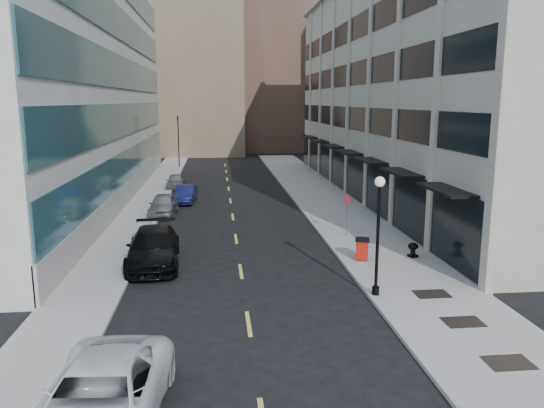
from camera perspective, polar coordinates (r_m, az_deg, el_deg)
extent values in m
plane|color=black|center=(17.79, -2.13, -15.33)|extent=(160.00, 160.00, 0.00)
cube|color=#9A968C|center=(37.72, 7.22, -1.01)|extent=(5.00, 80.00, 0.15)
cube|color=#9A968C|center=(37.15, -14.32, -1.45)|extent=(3.00, 80.00, 0.15)
cube|color=#BBB39E|center=(46.55, 17.19, 11.93)|extent=(14.00, 46.00, 18.00)
cube|color=black|center=(44.69, 8.40, 3.35)|extent=(0.18, 46.00, 3.60)
cube|color=black|center=(44.33, 8.57, 9.12)|extent=(0.12, 46.00, 1.80)
cube|color=black|center=(44.35, 8.71, 13.65)|extent=(0.12, 46.00, 1.80)
cube|color=black|center=(44.66, 8.84, 18.13)|extent=(0.12, 46.00, 1.80)
cube|color=#BBB39E|center=(22.78, 23.61, 12.92)|extent=(0.35, 0.60, 18.00)
cube|color=#BBB39E|center=(28.17, 17.51, 12.79)|extent=(0.35, 0.60, 18.00)
cube|color=#BBB39E|center=(33.77, 13.41, 12.63)|extent=(0.35, 0.60, 18.00)
cube|color=#BBB39E|center=(39.49, 10.48, 12.47)|extent=(0.35, 0.60, 18.00)
cube|color=#BBB39E|center=(45.28, 8.31, 12.34)|extent=(0.35, 0.60, 18.00)
cube|color=#BBB39E|center=(51.12, 6.63, 12.22)|extent=(0.35, 0.60, 18.00)
cube|color=#BBB39E|center=(56.99, 5.29, 12.12)|extent=(0.35, 0.60, 18.00)
cube|color=#BBB39E|center=(62.89, 4.21, 12.03)|extent=(0.35, 0.60, 18.00)
cube|color=black|center=(25.46, 18.16, 1.46)|extent=(1.30, 4.00, 0.12)
cube|color=black|center=(30.97, 13.67, 3.32)|extent=(1.30, 4.00, 0.12)
cube|color=black|center=(36.63, 10.54, 4.60)|extent=(1.30, 4.00, 0.12)
cube|color=black|center=(42.39, 8.25, 5.53)|extent=(1.30, 4.00, 0.12)
cube|color=black|center=(48.20, 6.51, 6.23)|extent=(1.30, 4.00, 0.12)
cube|color=black|center=(54.06, 5.14, 6.77)|extent=(1.30, 4.00, 0.12)
cube|color=black|center=(59.94, 4.03, 7.20)|extent=(1.30, 4.00, 0.12)
cube|color=silver|center=(45.49, -25.86, 12.63)|extent=(16.00, 46.00, 20.00)
cube|color=#9A968C|center=(44.02, -14.97, 1.53)|extent=(0.20, 46.00, 1.80)
cube|color=#285B5F|center=(43.74, -15.12, 4.24)|extent=(0.14, 45.60, 2.40)
cube|color=#285B5F|center=(43.48, -15.35, 8.82)|extent=(0.14, 45.60, 2.40)
cube|color=#285B5F|center=(43.51, -15.59, 13.43)|extent=(0.14, 45.60, 2.40)
cube|color=#285B5F|center=(43.82, -15.84, 18.00)|extent=(0.14, 45.60, 2.40)
cube|color=#7E6752|center=(84.18, -8.28, 15.10)|extent=(14.00, 18.00, 28.00)
cube|color=brown|center=(88.83, -0.12, 16.94)|extent=(12.00, 16.00, 34.00)
cube|color=#7E6752|center=(94.85, -14.19, 12.60)|extent=(12.00, 14.00, 22.00)
cube|color=#BBB39E|center=(84.11, 7.27, 12.40)|extent=(10.00, 14.00, 20.00)
cube|color=black|center=(18.10, 24.10, -15.31)|extent=(1.40, 1.00, 0.01)
cube|color=black|center=(20.50, 19.86, -11.84)|extent=(1.40, 1.00, 0.01)
cube|color=black|center=(22.86, 16.81, -9.25)|extent=(1.40, 1.00, 0.01)
cube|color=#D8CC4C|center=(19.60, -2.54, -12.72)|extent=(0.15, 2.20, 0.01)
cube|color=#D8CC4C|center=(25.20, -3.37, -7.23)|extent=(0.15, 2.20, 0.01)
cube|color=#D8CC4C|center=(30.95, -3.89, -3.75)|extent=(0.15, 2.20, 0.01)
cube|color=#D8CC4C|center=(36.78, -4.24, -1.37)|extent=(0.15, 2.20, 0.01)
cube|color=#D8CC4C|center=(42.65, -4.50, 0.36)|extent=(0.15, 2.20, 0.01)
cube|color=#D8CC4C|center=(48.56, -4.69, 1.66)|extent=(0.15, 2.20, 0.01)
cube|color=#D8CC4C|center=(54.49, -4.84, 2.69)|extent=(0.15, 2.20, 0.01)
cube|color=#D8CC4C|center=(60.43, -4.97, 3.51)|extent=(0.15, 2.20, 0.01)
cube|color=#D8CC4C|center=(66.38, -5.07, 4.19)|extent=(0.15, 2.20, 0.01)
cylinder|color=black|center=(64.25, -10.02, 6.52)|extent=(0.12, 0.12, 6.00)
imported|color=black|center=(64.09, -10.11, 9.18)|extent=(0.66, 0.66, 1.98)
imported|color=white|center=(14.14, -18.01, -19.46)|extent=(3.25, 6.31, 1.70)
imported|color=black|center=(26.54, -12.62, -4.57)|extent=(2.78, 6.15, 1.75)
imported|color=gray|center=(37.78, -11.60, -0.08)|extent=(1.98, 4.50, 1.51)
imported|color=#14194B|center=(42.22, -9.28, 1.06)|extent=(1.75, 4.21, 1.36)
imported|color=gray|center=(49.22, -10.32, 2.43)|extent=(1.60, 3.92, 1.33)
cube|color=#B1170B|center=(26.62, 9.66, -4.85)|extent=(0.74, 0.74, 0.96)
cube|color=black|center=(26.49, 9.69, -3.79)|extent=(0.83, 0.83, 0.12)
cylinder|color=black|center=(26.98, 9.05, -5.55)|extent=(0.06, 0.21, 0.21)
cylinder|color=black|center=(27.09, 9.84, -5.51)|extent=(0.06, 0.21, 0.21)
cylinder|color=black|center=(22.22, 11.08, -9.12)|extent=(0.30, 0.30, 0.34)
cylinder|color=black|center=(21.57, 11.30, -3.68)|extent=(0.13, 0.13, 4.32)
sphere|color=silver|center=(21.11, 11.53, 2.37)|extent=(0.41, 0.41, 0.41)
cone|color=black|center=(21.08, 11.55, 3.00)|extent=(0.11, 0.11, 0.17)
cylinder|color=slate|center=(30.94, 8.05, -1.17)|extent=(0.05, 0.05, 2.51)
cube|color=red|center=(30.75, 8.10, 0.44)|extent=(0.29, 0.11, 0.40)
cube|color=black|center=(27.81, 14.89, -5.39)|extent=(0.51, 0.51, 0.11)
cylinder|color=black|center=(27.75, 14.91, -4.94)|extent=(0.25, 0.25, 0.38)
ellipsoid|color=black|center=(27.68, 14.94, -4.42)|extent=(0.53, 0.53, 0.37)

